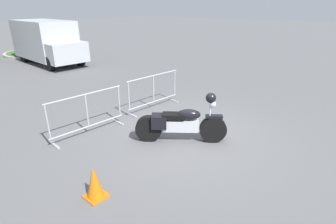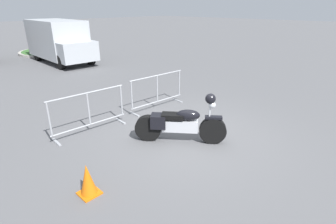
{
  "view_description": "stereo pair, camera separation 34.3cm",
  "coord_description": "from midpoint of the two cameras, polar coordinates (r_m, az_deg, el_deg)",
  "views": [
    {
      "loc": [
        -4.82,
        -3.45,
        3.05
      ],
      "look_at": [
        -0.33,
        0.37,
        0.65
      ],
      "focal_mm": 28.0,
      "sensor_mm": 36.0,
      "label": 1
    },
    {
      "loc": [
        -4.59,
        -3.7,
        3.05
      ],
      "look_at": [
        -0.33,
        0.37,
        0.65
      ],
      "focal_mm": 28.0,
      "sensor_mm": 36.0,
      "label": 2
    }
  ],
  "objects": [
    {
      "name": "traffic_cone",
      "position": [
        4.76,
        -17.85,
        -14.52
      ],
      "size": [
        0.34,
        0.34,
        0.59
      ],
      "color": "orange",
      "rests_on": "ground"
    },
    {
      "name": "crowd_barrier_near",
      "position": [
        6.88,
        -18.57,
        -0.35
      ],
      "size": [
        2.05,
        0.57,
        1.07
      ],
      "rotation": [
        0.0,
        0.0,
        -0.07
      ],
      "color": "#9EA0A5",
      "rests_on": "ground"
    },
    {
      "name": "motorcycle",
      "position": [
        6.19,
        1.23,
        -2.48
      ],
      "size": [
        1.49,
        1.81,
        1.23
      ],
      "rotation": [
        0.0,
        0.0,
        -0.9
      ],
      "color": "black",
      "rests_on": "ground"
    },
    {
      "name": "planter_island",
      "position": [
        20.06,
        -26.54,
        12.19
      ],
      "size": [
        4.5,
        4.5,
        1.1
      ],
      "color": "#ADA89E",
      "rests_on": "ground"
    },
    {
      "name": "crowd_barrier_far",
      "position": [
        8.27,
        -4.37,
        4.51
      ],
      "size": [
        2.05,
        0.57,
        1.07
      ],
      "rotation": [
        0.0,
        0.0,
        -0.07
      ],
      "color": "#9EA0A5",
      "rests_on": "ground"
    },
    {
      "name": "delivery_van",
      "position": [
        16.46,
        -25.47,
        13.8
      ],
      "size": [
        2.16,
        5.07,
        2.31
      ],
      "rotation": [
        0.0,
        0.0,
        -1.61
      ],
      "color": "#B2B7BC",
      "rests_on": "ground"
    },
    {
      "name": "ground_plane",
      "position": [
        6.65,
        2.83,
        -5.17
      ],
      "size": [
        120.0,
        120.0,
        0.0
      ],
      "primitive_type": "plane",
      "color": "#5B5B5E"
    }
  ]
}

